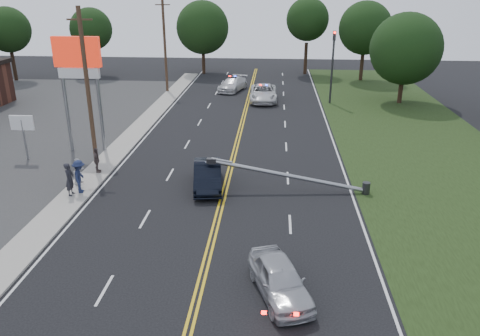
# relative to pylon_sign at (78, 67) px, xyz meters

# --- Properties ---
(ground) EXTENTS (120.00, 120.00, 0.00)m
(ground) POSITION_rel_pylon_sign_xyz_m (10.50, -14.00, -6.00)
(ground) COLOR black
(ground) RESTS_ON ground
(sidewalk) EXTENTS (1.80, 70.00, 0.12)m
(sidewalk) POSITION_rel_pylon_sign_xyz_m (2.10, -4.00, -5.94)
(sidewalk) COLOR #9A958B
(sidewalk) RESTS_ON ground
(grass_verge) EXTENTS (12.00, 80.00, 0.01)m
(grass_verge) POSITION_rel_pylon_sign_xyz_m (24.00, -4.00, -5.99)
(grass_verge) COLOR black
(grass_verge) RESTS_ON ground
(centerline_yellow) EXTENTS (0.36, 80.00, 0.00)m
(centerline_yellow) POSITION_rel_pylon_sign_xyz_m (10.50, -4.00, -5.99)
(centerline_yellow) COLOR gold
(centerline_yellow) RESTS_ON ground
(pylon_sign) EXTENTS (3.20, 0.35, 8.00)m
(pylon_sign) POSITION_rel_pylon_sign_xyz_m (0.00, 0.00, 0.00)
(pylon_sign) COLOR gray
(pylon_sign) RESTS_ON ground
(small_sign) EXTENTS (1.60, 0.14, 3.10)m
(small_sign) POSITION_rel_pylon_sign_xyz_m (-3.50, -2.00, -3.66)
(small_sign) COLOR gray
(small_sign) RESTS_ON ground
(traffic_signal) EXTENTS (0.28, 0.41, 7.05)m
(traffic_signal) POSITION_rel_pylon_sign_xyz_m (18.80, 16.00, -1.79)
(traffic_signal) COLOR #2D2D30
(traffic_signal) RESTS_ON ground
(fallen_streetlight) EXTENTS (9.36, 0.44, 1.91)m
(fallen_streetlight) POSITION_rel_pylon_sign_xyz_m (14.69, -6.00, -5.08)
(fallen_streetlight) COLOR #2D2D30
(fallen_streetlight) RESTS_ON ground
(utility_pole_mid) EXTENTS (1.60, 0.28, 10.00)m
(utility_pole_mid) POSITION_rel_pylon_sign_xyz_m (1.30, -2.00, -0.91)
(utility_pole_mid) COLOR #382619
(utility_pole_mid) RESTS_ON ground
(utility_pole_far) EXTENTS (1.60, 0.28, 10.00)m
(utility_pole_far) POSITION_rel_pylon_sign_xyz_m (1.30, 20.00, -0.91)
(utility_pole_far) COLOR #382619
(utility_pole_far) RESTS_ON ground
(tree_4) EXTENTS (5.39, 5.39, 8.79)m
(tree_4) POSITION_rel_pylon_sign_xyz_m (-19.09, 25.34, 0.08)
(tree_4) COLOR black
(tree_4) RESTS_ON ground
(tree_5) EXTENTS (5.30, 5.30, 8.53)m
(tree_5) POSITION_rel_pylon_sign_xyz_m (-10.37, 29.45, -0.14)
(tree_5) COLOR black
(tree_5) RESTS_ON ground
(tree_6) EXTENTS (6.80, 6.80, 9.35)m
(tree_6) POSITION_rel_pylon_sign_xyz_m (3.63, 31.85, -0.06)
(tree_6) COLOR black
(tree_6) RESTS_ON ground
(tree_7) EXTENTS (5.46, 5.46, 9.71)m
(tree_7) POSITION_rel_pylon_sign_xyz_m (17.20, 32.61, 0.95)
(tree_7) COLOR black
(tree_7) RESTS_ON ground
(tree_8) EXTENTS (6.34, 6.34, 9.45)m
(tree_8) POSITION_rel_pylon_sign_xyz_m (23.90, 28.66, 0.27)
(tree_8) COLOR black
(tree_8) RESTS_ON ground
(tree_9) EXTENTS (6.91, 6.91, 8.80)m
(tree_9) POSITION_rel_pylon_sign_xyz_m (25.84, 16.73, -0.66)
(tree_9) COLOR black
(tree_9) RESTS_ON ground
(crashed_sedan) EXTENTS (2.20, 4.69, 1.49)m
(crashed_sedan) POSITION_rel_pylon_sign_xyz_m (9.45, -5.72, -5.25)
(crashed_sedan) COLOR black
(crashed_sedan) RESTS_ON ground
(waiting_sedan) EXTENTS (2.91, 4.43, 1.40)m
(waiting_sedan) POSITION_rel_pylon_sign_xyz_m (13.64, -15.74, -5.30)
(waiting_sedan) COLOR #AEB0B7
(waiting_sedan) RESTS_ON ground
(emergency_a) EXTENTS (2.86, 5.93, 1.63)m
(emergency_a) POSITION_rel_pylon_sign_xyz_m (12.08, 16.49, -5.18)
(emergency_a) COLOR silver
(emergency_a) RESTS_ON ground
(emergency_b) EXTENTS (3.42, 5.45, 1.47)m
(emergency_b) POSITION_rel_pylon_sign_xyz_m (8.49, 21.16, -5.26)
(emergency_b) COLOR silver
(emergency_b) RESTS_ON ground
(bystander_a) EXTENTS (0.45, 0.69, 1.89)m
(bystander_a) POSITION_rel_pylon_sign_xyz_m (1.97, -7.63, -4.93)
(bystander_a) COLOR #222229
(bystander_a) RESTS_ON sidewalk
(bystander_b) EXTENTS (0.78, 0.90, 1.57)m
(bystander_b) POSITION_rel_pylon_sign_xyz_m (1.82, -6.02, -5.09)
(bystander_b) COLOR #B5B5BA
(bystander_b) RESTS_ON sidewalk
(bystander_c) EXTENTS (0.96, 1.36, 1.92)m
(bystander_c) POSITION_rel_pylon_sign_xyz_m (2.38, -7.23, -4.92)
(bystander_c) COLOR #1B2344
(bystander_c) RESTS_ON sidewalk
(bystander_d) EXTENTS (0.54, 0.99, 1.60)m
(bystander_d) POSITION_rel_pylon_sign_xyz_m (2.23, -4.21, -5.08)
(bystander_d) COLOR #514341
(bystander_d) RESTS_ON sidewalk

